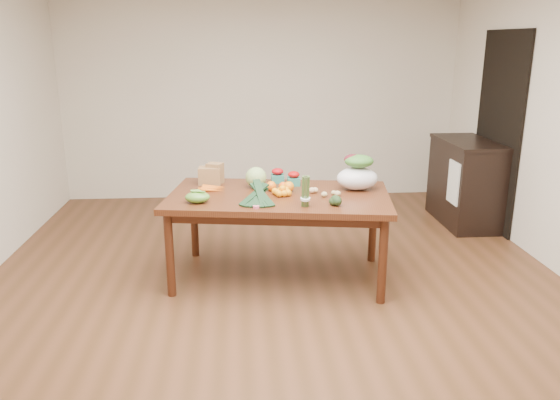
{
  "coord_description": "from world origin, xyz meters",
  "views": [
    {
      "loc": [
        -0.28,
        -4.01,
        1.99
      ],
      "look_at": [
        0.02,
        0.0,
        0.81
      ],
      "focal_mm": 35.0,
      "sensor_mm": 36.0,
      "label": 1
    }
  ],
  "objects": [
    {
      "name": "floor",
      "position": [
        0.0,
        0.0,
        0.0
      ],
      "size": [
        6.0,
        6.0,
        0.0
      ],
      "primitive_type": "plane",
      "color": "brown",
      "rests_on": "ground"
    },
    {
      "name": "room_walls",
      "position": [
        0.0,
        0.0,
        1.35
      ],
      "size": [
        5.02,
        6.02,
        2.7
      ],
      "color": "silver",
      "rests_on": "floor"
    },
    {
      "name": "dining_table",
      "position": [
        0.04,
        0.38,
        0.38
      ],
      "size": [
        1.97,
        1.28,
        0.75
      ],
      "primitive_type": "cube",
      "rotation": [
        0.0,
        0.0,
        -0.15
      ],
      "color": "#4B2511",
      "rests_on": "floor"
    },
    {
      "name": "doorway_dark",
      "position": [
        2.48,
        1.6,
        1.05
      ],
      "size": [
        0.02,
        1.0,
        2.1
      ],
      "primitive_type": "cube",
      "color": "black",
      "rests_on": "floor"
    },
    {
      "name": "cabinet",
      "position": [
        2.22,
        1.71,
        0.47
      ],
      "size": [
        0.52,
        1.02,
        0.94
      ],
      "primitive_type": "cube",
      "color": "black",
      "rests_on": "floor"
    },
    {
      "name": "dish_towel",
      "position": [
        1.96,
        1.4,
        0.55
      ],
      "size": [
        0.02,
        0.28,
        0.45
      ],
      "primitive_type": "cube",
      "color": "white",
      "rests_on": "cabinet"
    },
    {
      "name": "paper_bag",
      "position": [
        -0.55,
        0.77,
        0.84
      ],
      "size": [
        0.29,
        0.26,
        0.19
      ],
      "primitive_type": null,
      "rotation": [
        0.0,
        0.0,
        -0.15
      ],
      "color": "olive",
      "rests_on": "dining_table"
    },
    {
      "name": "cabbage",
      "position": [
        -0.14,
        0.61,
        0.84
      ],
      "size": [
        0.18,
        0.18,
        0.18
      ],
      "primitive_type": "sphere",
      "color": "#97B166",
      "rests_on": "dining_table"
    },
    {
      "name": "strawberry_basket_a",
      "position": [
        0.06,
        0.78,
        0.8
      ],
      "size": [
        0.13,
        0.13,
        0.1
      ],
      "primitive_type": null,
      "rotation": [
        0.0,
        0.0,
        -0.15
      ],
      "color": "red",
      "rests_on": "dining_table"
    },
    {
      "name": "strawberry_basket_b",
      "position": [
        0.19,
        0.67,
        0.8
      ],
      "size": [
        0.12,
        0.12,
        0.1
      ],
      "primitive_type": null,
      "rotation": [
        0.0,
        0.0,
        -0.15
      ],
      "color": "#B00E0B",
      "rests_on": "dining_table"
    },
    {
      "name": "orange_a",
      "position": [
        -0.02,
        0.49,
        0.79
      ],
      "size": [
        0.09,
        0.09,
        0.09
      ],
      "primitive_type": "sphere",
      "color": "orange",
      "rests_on": "dining_table"
    },
    {
      "name": "orange_b",
      "position": [
        0.09,
        0.49,
        0.79
      ],
      "size": [
        0.08,
        0.08,
        0.08
      ],
      "primitive_type": "sphere",
      "color": "#F1560E",
      "rests_on": "dining_table"
    },
    {
      "name": "orange_c",
      "position": [
        0.13,
        0.45,
        0.79
      ],
      "size": [
        0.09,
        0.09,
        0.09
      ],
      "primitive_type": "sphere",
      "color": "orange",
      "rests_on": "dining_table"
    },
    {
      "name": "mandarin_cluster",
      "position": [
        0.07,
        0.34,
        0.8
      ],
      "size": [
        0.21,
        0.21,
        0.09
      ],
      "primitive_type": null,
      "rotation": [
        0.0,
        0.0,
        -0.15
      ],
      "color": "orange",
      "rests_on": "dining_table"
    },
    {
      "name": "carrots",
      "position": [
        -0.52,
        0.56,
        0.76
      ],
      "size": [
        0.25,
        0.22,
        0.03
      ],
      "primitive_type": null,
      "rotation": [
        0.0,
        0.0,
        -0.15
      ],
      "color": "#E44A13",
      "rests_on": "dining_table"
    },
    {
      "name": "snap_pea_bag",
      "position": [
        -0.62,
        0.18,
        0.79
      ],
      "size": [
        0.2,
        0.15,
        0.09
      ],
      "primitive_type": "ellipsoid",
      "color": "#5B9131",
      "rests_on": "dining_table"
    },
    {
      "name": "kale_bunch",
      "position": [
        -0.15,
        0.1,
        0.83
      ],
      "size": [
        0.38,
        0.44,
        0.16
      ],
      "primitive_type": null,
      "rotation": [
        0.0,
        0.0,
        -0.15
      ],
      "color": "black",
      "rests_on": "dining_table"
    },
    {
      "name": "asparagus_bundle",
      "position": [
        0.22,
        0.0,
        0.88
      ],
      "size": [
        0.1,
        0.13,
        0.26
      ],
      "primitive_type": null,
      "rotation": [
        0.15,
        0.0,
        -0.15
      ],
      "color": "#4D6C31",
      "rests_on": "dining_table"
    },
    {
      "name": "potato_a",
      "position": [
        0.32,
        0.39,
        0.77
      ],
      "size": [
        0.06,
        0.05,
        0.05
      ],
      "primitive_type": "ellipsoid",
      "color": "tan",
      "rests_on": "dining_table"
    },
    {
      "name": "potato_b",
      "position": [
        0.41,
        0.27,
        0.77
      ],
      "size": [
        0.05,
        0.05,
        0.04
      ],
      "primitive_type": "ellipsoid",
      "color": "#D0BF78",
      "rests_on": "dining_table"
    },
    {
      "name": "potato_c",
      "position": [
        0.49,
        0.32,
        0.77
      ],
      "size": [
        0.04,
        0.04,
        0.04
      ],
      "primitive_type": "ellipsoid",
      "color": "tan",
      "rests_on": "dining_table"
    },
    {
      "name": "potato_d",
      "position": [
        0.35,
        0.4,
        0.77
      ],
      "size": [
        0.06,
        0.05,
        0.05
      ],
      "primitive_type": "ellipsoid",
      "color": "tan",
      "rests_on": "dining_table"
    },
    {
      "name": "potato_e",
      "position": [
        0.52,
        0.28,
        0.77
      ],
      "size": [
        0.06,
        0.05,
        0.05
      ],
      "primitive_type": "ellipsoid",
      "color": "#D3BB79",
      "rests_on": "dining_table"
    },
    {
      "name": "avocado_a",
      "position": [
        0.44,
        0.03,
        0.78
      ],
      "size": [
        0.08,
        0.1,
        0.06
      ],
      "primitive_type": "ellipsoid",
      "rotation": [
        0.0,
        0.0,
        0.3
      ],
      "color": "black",
      "rests_on": "dining_table"
    },
    {
      "name": "avocado_b",
      "position": [
        0.46,
        0.02,
        0.79
      ],
      "size": [
        0.11,
        0.14,
        0.08
      ],
      "primitive_type": "ellipsoid",
      "rotation": [
        0.0,
        0.0,
        0.3
      ],
      "color": "black",
      "rests_on": "dining_table"
    },
    {
      "name": "salad_bag",
      "position": [
        0.72,
        0.48,
        0.89
      ],
      "size": [
        0.39,
        0.32,
        0.27
      ],
      "primitive_type": null,
      "rotation": [
        0.0,
        0.0,
        -0.15
      ],
      "color": "white",
      "rests_on": "dining_table"
    }
  ]
}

